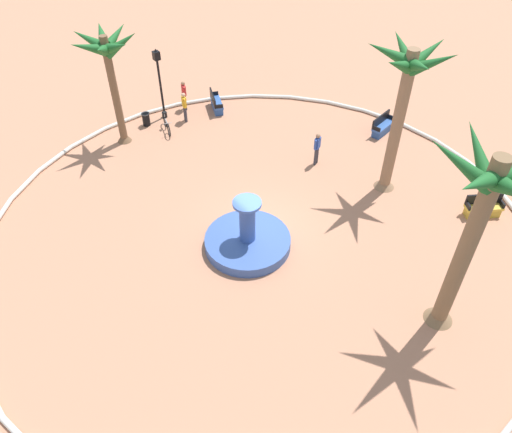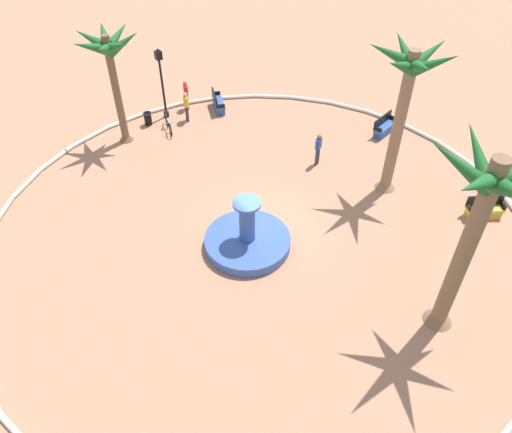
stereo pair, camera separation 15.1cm
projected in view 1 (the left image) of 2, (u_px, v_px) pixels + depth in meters
ground_plane at (259, 229)px, 21.00m from camera, size 80.00×80.00×0.00m
plaza_curb at (259, 228)px, 20.94m from camera, size 22.76×22.76×0.20m
fountain at (248, 240)px, 20.06m from camera, size 3.47×3.47×2.35m
palm_tree_near_fountain at (108, 57)px, 22.90m from camera, size 3.25×3.38×5.84m
palm_tree_by_curb at (482, 211)px, 14.17m from camera, size 4.18×3.88×7.24m
palm_tree_mid_plaza at (405, 91)px, 19.84m from camera, size 3.60×3.46×6.89m
bench_east at (383, 127)px, 26.30m from camera, size 1.67×0.84×1.00m
bench_west at (483, 209)px, 21.46m from camera, size 1.63×1.24×1.00m
bench_north at (216, 104)px, 28.08m from camera, size 1.07×1.67×1.00m
lamppost at (160, 79)px, 26.16m from camera, size 0.32×0.32×3.94m
trash_bin at (146, 119)px, 26.84m from camera, size 0.46×0.46×0.73m
bicycle_by_lamppost at (167, 125)px, 26.40m from camera, size 0.61×1.67×0.94m
person_cyclist_helmet at (184, 106)px, 26.77m from camera, size 0.28×0.51×1.69m
person_cyclist_photo at (184, 94)px, 27.71m from camera, size 0.29×0.51×1.70m
person_pedestrian_stroll at (317, 147)px, 23.83m from camera, size 0.49×0.32×1.71m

